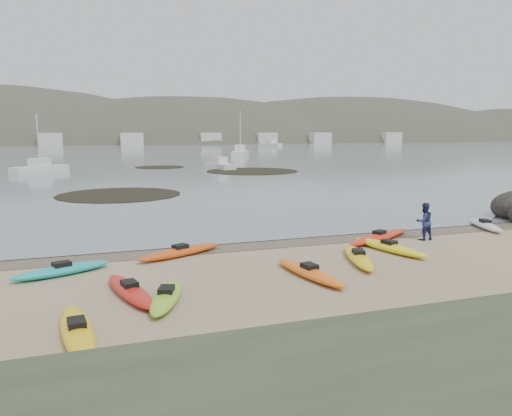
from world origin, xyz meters
name	(u,v)px	position (x,y,z in m)	size (l,w,h in m)	color
ground	(256,242)	(0.00, 0.00, 0.00)	(600.00, 600.00, 0.00)	tan
wet_sand	(258,244)	(0.00, -0.30, 0.00)	(60.00, 60.00, 0.00)	brown
water	(95,138)	(0.00, 300.00, 0.01)	(1200.00, 1200.00, 0.00)	slate
kayaks	(255,264)	(-1.39, -3.96, 0.17)	(24.81, 10.97, 0.34)	yellow
person_east	(424,221)	(7.15, -1.97, 0.83)	(0.81, 0.63, 1.66)	navy
kelp_mats	(200,176)	(4.54, 31.15, 0.03)	(26.27, 34.92, 0.04)	black
moored_boats	(139,152)	(3.56, 83.15, 0.55)	(89.01, 87.49, 1.24)	silver
far_hills	(197,178)	(39.38, 193.97, -15.93)	(550.00, 135.00, 80.00)	#384235
far_town	(126,139)	(6.00, 145.00, 2.00)	(199.00, 5.00, 4.00)	beige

